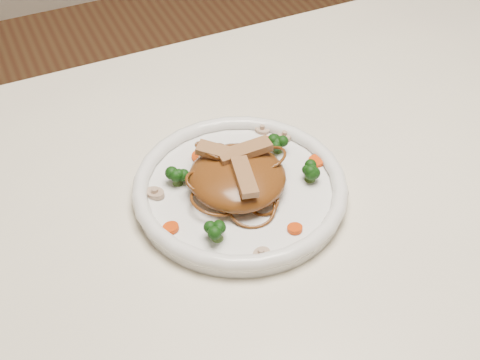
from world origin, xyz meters
name	(u,v)px	position (x,y,z in m)	size (l,w,h in m)	color
table	(311,238)	(0.00, 0.00, 0.65)	(1.20, 0.80, 0.75)	beige
plate	(240,193)	(-0.10, 0.03, 0.76)	(0.27, 0.27, 0.02)	white
noodle_mound	(237,177)	(-0.10, 0.03, 0.78)	(0.12, 0.12, 0.04)	#643213
chicken_a	(245,151)	(-0.08, 0.04, 0.81)	(0.07, 0.02, 0.01)	#AE7E52
chicken_b	(221,153)	(-0.11, 0.05, 0.81)	(0.06, 0.02, 0.01)	#AE7E52
chicken_c	(244,177)	(-0.10, 0.00, 0.81)	(0.06, 0.02, 0.01)	#AE7E52
broccoli_0	(278,143)	(-0.02, 0.07, 0.78)	(0.02, 0.02, 0.03)	#0F3D0C
broccoli_1	(177,175)	(-0.17, 0.07, 0.78)	(0.03, 0.03, 0.03)	#0F3D0C
broccoli_2	(217,230)	(-0.16, -0.04, 0.78)	(0.03, 0.03, 0.03)	#0F3D0C
broccoli_3	(311,171)	(-0.01, 0.00, 0.78)	(0.02, 0.02, 0.03)	#0F3D0C
carrot_0	(266,141)	(-0.03, 0.09, 0.77)	(0.02, 0.02, 0.01)	#D23D07
carrot_1	(171,228)	(-0.20, 0.00, 0.77)	(0.02, 0.02, 0.01)	#D23D07
carrot_2	(316,161)	(0.01, 0.03, 0.77)	(0.02, 0.02, 0.01)	#D23D07
carrot_3	(200,157)	(-0.12, 0.10, 0.77)	(0.02, 0.02, 0.01)	#D23D07
carrot_4	(295,228)	(-0.07, -0.07, 0.77)	(0.02, 0.02, 0.01)	#D23D07
mushroom_0	(261,254)	(-0.12, -0.08, 0.77)	(0.02, 0.02, 0.01)	beige
mushroom_1	(284,136)	(0.00, 0.09, 0.77)	(0.02, 0.02, 0.01)	beige
mushroom_2	(155,193)	(-0.20, 0.06, 0.77)	(0.03, 0.03, 0.01)	beige
mushroom_3	(262,130)	(-0.02, 0.11, 0.77)	(0.02, 0.02, 0.01)	beige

